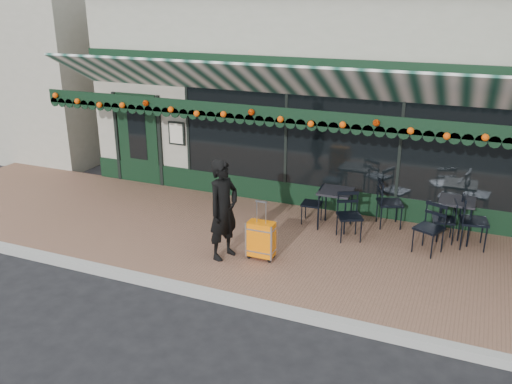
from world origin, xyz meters
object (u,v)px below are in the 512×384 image
at_px(chair_b_front, 349,217).
at_px(cafe_table_a, 457,204).
at_px(cafe_table_b, 336,194).
at_px(chair_a_front, 429,229).
at_px(chair_b_right, 390,203).
at_px(chair_a_right, 474,222).
at_px(chair_a_left, 444,220).
at_px(suitcase, 261,240).
at_px(chair_b_left, 312,204).
at_px(woman, 223,210).

bearing_deg(chair_b_front, cafe_table_a, -4.42).
xyz_separation_m(cafe_table_b, chair_a_front, (1.83, -0.45, -0.25)).
height_order(cafe_table_a, chair_b_right, chair_b_right).
bearing_deg(chair_b_right, chair_a_right, -125.72).
distance_m(cafe_table_b, chair_a_right, 2.57).
relative_size(chair_b_right, chair_b_front, 1.07).
bearing_deg(cafe_table_b, chair_a_left, 4.77).
relative_size(suitcase, chair_b_left, 1.33).
xyz_separation_m(cafe_table_a, cafe_table_b, (-2.23, -0.34, -0.01)).
relative_size(suitcase, chair_a_right, 1.08).
height_order(suitcase, chair_a_right, suitcase).
xyz_separation_m(chair_a_left, chair_a_right, (0.52, -0.06, 0.08)).
height_order(cafe_table_b, chair_a_front, chair_a_front).
bearing_deg(chair_b_left, chair_b_right, 102.88).
relative_size(chair_a_right, chair_a_front, 1.09).
relative_size(chair_b_left, chair_b_right, 0.83).
height_order(chair_a_front, chair_b_right, chair_b_right).
bearing_deg(woman, cafe_table_a, -40.79).
xyz_separation_m(suitcase, chair_b_left, (0.34, 1.88, 0.04)).
bearing_deg(chair_a_right, suitcase, 110.61).
xyz_separation_m(chair_a_left, chair_b_right, (-1.06, 0.32, 0.07)).
bearing_deg(cafe_table_b, suitcase, -114.41).
xyz_separation_m(chair_a_right, chair_b_right, (-1.58, 0.39, -0.01)).
relative_size(woman, chair_a_left, 2.16).
distance_m(cafe_table_a, chair_a_right, 0.46).
bearing_deg(chair_b_right, cafe_table_b, 94.73).
distance_m(chair_b_left, chair_b_right, 1.54).
relative_size(cafe_table_b, chair_b_right, 0.81).
height_order(suitcase, chair_a_left, suitcase).
height_order(cafe_table_b, chair_b_right, chair_b_right).
bearing_deg(chair_b_left, cafe_table_b, 80.54).
relative_size(chair_a_left, chair_b_left, 1.03).
bearing_deg(suitcase, chair_a_right, 29.17).
height_order(chair_a_left, chair_b_right, chair_b_right).
relative_size(suitcase, chair_a_front, 1.17).
bearing_deg(chair_b_right, chair_a_front, -159.72).
xyz_separation_m(cafe_table_a, chair_b_front, (-1.84, -0.78, -0.26)).
relative_size(cafe_table_a, chair_b_right, 0.82).
relative_size(cafe_table_a, cafe_table_b, 1.01).
bearing_deg(woman, chair_a_left, -41.40).
relative_size(cafe_table_b, chair_a_right, 0.78).
height_order(suitcase, chair_a_front, suitcase).
relative_size(chair_a_left, chair_a_front, 0.91).
bearing_deg(cafe_table_a, chair_b_front, -157.02).
height_order(woman, chair_b_right, woman).
relative_size(cafe_table_a, chair_b_left, 0.98).
bearing_deg(chair_a_right, chair_b_right, 67.03).
bearing_deg(chair_a_left, chair_b_right, -116.84).
height_order(chair_b_left, chair_b_right, chair_b_right).
bearing_deg(chair_a_right, chair_b_front, 94.86).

